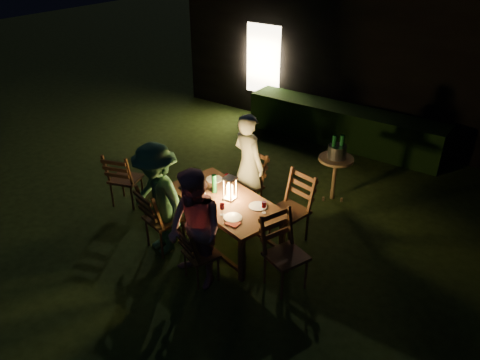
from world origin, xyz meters
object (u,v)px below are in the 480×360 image
Objects in this scene: bottle_table at (214,184)px; side_table at (336,163)px; chair_spare at (126,188)px; chair_near_right at (200,263)px; chair_far_left at (246,194)px; ice_bucket at (337,152)px; bottle_bucket_a at (333,149)px; chair_near_left at (164,229)px; person_house_side at (248,164)px; dining_table at (225,203)px; bottle_bucket_b at (341,149)px; person_opp_right at (195,230)px; person_opp_left at (158,200)px; lantern at (230,190)px; chair_far_right at (290,220)px; chair_end at (284,265)px.

bottle_table reaches higher than side_table.
chair_near_right is at bearing -36.87° from chair_spare.
ice_bucket is at bearing -112.76° from chair_far_left.
bottle_bucket_a reaches higher than ice_bucket.
chair_near_left is 1.67m from person_house_side.
chair_spare is (-1.75, -0.97, -0.01)m from chair_far_left.
bottle_table is at bearing -180.00° from dining_table.
bottle_bucket_a is (0.95, 1.94, 0.06)m from bottle_table.
dining_table is 2.18m from side_table.
chair_far_left is 3.30× the size of bottle_bucket_b.
chair_far_left is at bearing 119.46° from person_opp_right.
chair_near_right is 0.54× the size of person_opp_left.
chair_spare is 2.91× the size of lantern.
person_opp_left is (-0.42, -1.54, 0.52)m from chair_far_left.
person_opp_left reaches higher than chair_spare.
bottle_bucket_b is (2.79, 2.19, 0.63)m from chair_spare.
chair_spare is (-2.72, -0.71, -0.02)m from chair_far_right.
chair_far_right is at bearing -3.48° from chair_spare.
chair_spare is at bearing 171.99° from person_opp_left.
person_house_side is at bearing -109.70° from chair_end.
chair_near_right is (0.87, -0.23, -0.05)m from chair_near_left.
chair_far_left is at bearing 125.74° from chair_near_right.
person_house_side reaches higher than side_table.
chair_far_right reaches higher than dining_table.
chair_end reaches higher than side_table.
chair_near_left is at bearing -117.50° from side_table.
bottle_bucket_b is at bearing 38.66° from bottle_bucket_a.
chair_far_right is 3.88× the size of bottle_table.
bottle_bucket_a is at bearing 101.26° from chair_near_right.
person_house_side is 1.01× the size of person_opp_left.
bottle_bucket_b is (-0.38, 2.40, 0.62)m from chair_end.
person_opp_right is 2.09× the size of side_table.
person_house_side is 1.49m from ice_bucket.
chair_far_right is 3.39× the size of bottle_bucket_b.
side_table is at bearing 63.27° from bottle_table.
bottle_bucket_a is at bearing -141.34° from side_table.
lantern reaches higher than dining_table.
chair_far_left is at bearing 109.56° from lantern.
chair_end is 0.65× the size of person_opp_right.
ice_bucket is at bearing -141.34° from bottle_bucket_b.
ice_bucket is at bearing 77.19° from chair_near_left.
bottle_table is at bearing -83.63° from chair_end.
chair_far_right is 1.39× the size of side_table.
chair_near_left is (-0.64, -0.63, -0.34)m from dining_table.
chair_far_right reaches higher than chair_near_right.
chair_end is 1.94m from person_opp_left.
bottle_bucket_b is (1.02, 1.17, 0.10)m from person_house_side.
person_house_side is 1.43m from bottle_bucket_a.
ice_bucket is (0.02, 1.44, 0.56)m from chair_far_right.
chair_far_right is 1.06× the size of chair_spare.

